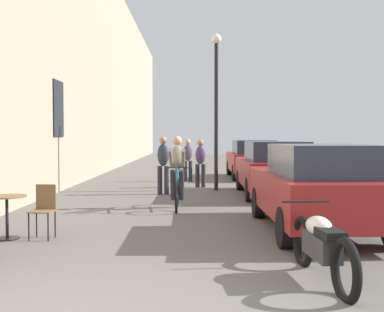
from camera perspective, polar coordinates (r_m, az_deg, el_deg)
building_facade_left at (r=18.97m, az=-13.28°, el=12.03°), size 0.54×68.00×9.90m
cafe_table_mid at (r=8.91m, az=-19.98°, el=-5.49°), size 0.64×0.64×0.72m
cafe_chair_mid_toward_wall at (r=8.80m, az=-16.21°, el=-5.57°), size 0.41×0.41×0.89m
cyclist_on_bicycle at (r=11.86m, az=-1.49°, el=-2.07°), size 0.52×1.76×1.74m
pedestrian_near at (r=14.82m, az=-3.08°, el=-0.66°), size 0.37×0.28×1.70m
pedestrian_mid at (r=16.81m, az=1.15°, el=-0.51°), size 0.35×0.25×1.60m
pedestrian_far at (r=19.05m, az=-0.29°, el=-0.17°), size 0.38×0.29×1.61m
street_lamp at (r=15.92m, az=2.95°, el=7.29°), size 0.32×0.32×4.90m
parked_car_nearest at (r=9.24m, az=14.16°, el=-3.36°), size 1.89×4.40×1.56m
parked_car_second at (r=14.57m, az=9.41°, el=-1.31°), size 1.88×4.40×1.56m
parked_car_third at (r=20.71m, az=7.00°, el=-0.29°), size 1.85×4.35×1.55m
parked_motorcycle at (r=6.21m, az=14.67°, el=-9.84°), size 0.62×2.15×0.92m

